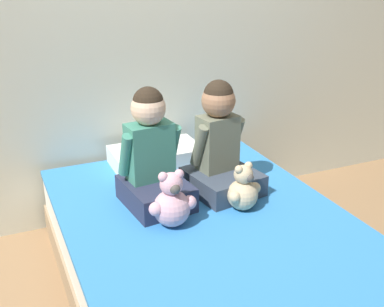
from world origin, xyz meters
TOP-DOWN VIEW (x-y plane):
  - ground_plane at (0.00, 0.00)m, footprint 14.00×14.00m
  - wall_behind_bed at (0.00, 1.09)m, footprint 8.00×0.06m
  - bed at (0.00, 0.00)m, footprint 1.40×2.02m
  - child_on_left at (-0.19, 0.34)m, footprint 0.35×0.41m
  - child_on_right at (0.20, 0.34)m, footprint 0.40×0.42m
  - teddy_bear_held_by_left_child at (-0.19, 0.07)m, footprint 0.24×0.18m
  - teddy_bear_held_by_right_child at (0.21, 0.08)m, footprint 0.21×0.16m
  - pillow_at_headboard at (0.00, 0.82)m, footprint 0.56×0.33m

SIDE VIEW (x-z plane):
  - ground_plane at x=0.00m, z-range 0.00..0.00m
  - bed at x=0.00m, z-range 0.00..0.43m
  - pillow_at_headboard at x=0.00m, z-range 0.43..0.54m
  - teddy_bear_held_by_right_child at x=0.21m, z-range 0.41..0.67m
  - teddy_bear_held_by_left_child at x=-0.19m, z-range 0.41..0.70m
  - child_on_right at x=0.20m, z-range 0.38..1.00m
  - child_on_left at x=-0.19m, z-range 0.38..1.00m
  - wall_behind_bed at x=0.00m, z-range 0.00..2.50m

